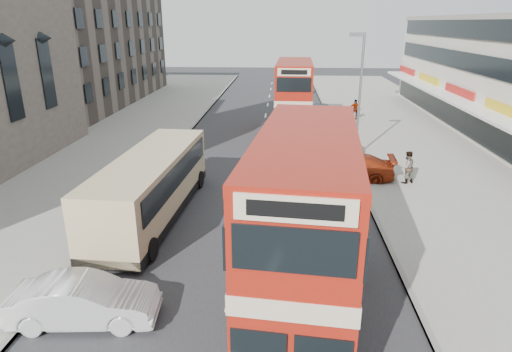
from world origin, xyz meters
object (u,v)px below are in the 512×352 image
at_px(car_right_b, 325,145).
at_px(car_right_c, 315,110).
at_px(car_right_a, 348,167).
at_px(street_lamp, 359,87).
at_px(pedestrian_near, 407,167).
at_px(cyclist, 318,137).
at_px(bus_second, 294,97).
at_px(coach, 152,184).
at_px(pedestrian_far, 355,109).
at_px(bus_main, 305,227).
at_px(car_left_front, 84,301).

bearing_deg(car_right_b, car_right_c, -175.62).
height_order(car_right_a, car_right_c, car_right_a).
height_order(street_lamp, car_right_c, street_lamp).
bearing_deg(pedestrian_near, cyclist, -83.69).
height_order(street_lamp, car_right_a, street_lamp).
bearing_deg(bus_second, coach, 69.83).
distance_m(street_lamp, coach, 15.05).
xyz_separation_m(bus_second, car_right_c, (2.24, 5.94, -2.20)).
relative_size(bus_second, pedestrian_near, 5.48).
xyz_separation_m(coach, cyclist, (8.60, 12.56, -0.85)).
relative_size(coach, car_right_c, 2.46).
height_order(pedestrian_near, cyclist, cyclist).
bearing_deg(pedestrian_far, car_right_a, -92.20).
distance_m(coach, pedestrian_far, 25.46).
xyz_separation_m(bus_main, car_left_front, (-6.64, -0.98, -2.22)).
relative_size(car_left_front, car_right_c, 1.03).
xyz_separation_m(bus_main, car_right_c, (2.42, 29.92, -2.22)).
bearing_deg(car_right_c, car_left_front, -21.78).
relative_size(coach, cyclist, 4.70).
height_order(bus_main, coach, bus_main).
distance_m(bus_second, pedestrian_near, 13.78).
distance_m(bus_main, bus_second, 23.98).
bearing_deg(cyclist, car_right_c, 86.25).
bearing_deg(pedestrian_near, car_right_a, -37.26).
bearing_deg(cyclist, bus_main, -96.29).
bearing_deg(car_right_a, bus_main, -9.37).
distance_m(bus_second, cyclist, 5.38).
height_order(bus_main, car_right_c, bus_main).
relative_size(car_left_front, pedestrian_far, 2.41).
bearing_deg(bus_second, pedestrian_near, 118.28).
bearing_deg(coach, car_right_a, 33.10).
xyz_separation_m(bus_main, car_right_a, (3.15, 12.51, -2.20)).
xyz_separation_m(bus_main, bus_second, (0.17, 23.98, -0.01)).
bearing_deg(street_lamp, car_left_front, -121.35).
distance_m(coach, pedestrian_near, 13.95).
distance_m(bus_main, car_right_c, 30.10).
height_order(car_right_c, cyclist, cyclist).
bearing_deg(car_right_c, car_right_b, -5.99).
height_order(coach, pedestrian_near, coach).
height_order(street_lamp, car_right_b, street_lamp).
bearing_deg(pedestrian_far, car_left_front, -105.32).
relative_size(street_lamp, cyclist, 3.60).
bearing_deg(bus_main, street_lamp, -97.95).
relative_size(bus_second, car_right_b, 2.12).
height_order(car_left_front, pedestrian_near, pedestrian_near).
bearing_deg(coach, bus_main, -42.21).
xyz_separation_m(pedestrian_far, cyclist, (-4.10, -9.49, -0.28)).
distance_m(bus_main, cyclist, 19.55).
xyz_separation_m(car_left_front, pedestrian_far, (12.61, 29.82, 0.34)).
xyz_separation_m(car_right_b, pedestrian_near, (3.98, -5.98, 0.41)).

